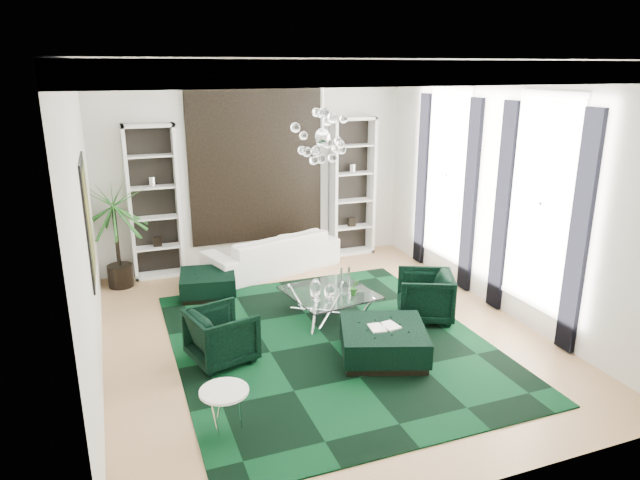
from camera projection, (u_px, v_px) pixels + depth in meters
name	position (u px, v px, depth m)	size (l,w,h in m)	color
floor	(320.00, 334.00, 8.36)	(6.00, 7.00, 0.02)	tan
ceiling	(320.00, 61.00, 7.25)	(6.00, 7.00, 0.02)	white
wall_back	(256.00, 167.00, 10.95)	(6.00, 0.02, 3.80)	silver
wall_front	(472.00, 302.00, 4.67)	(6.00, 0.02, 3.80)	silver
wall_left	(84.00, 228.00, 6.79)	(0.02, 7.00, 3.80)	silver
wall_right	(502.00, 191.00, 8.82)	(0.02, 7.00, 3.80)	silver
crown_molding	(320.00, 70.00, 7.28)	(6.00, 7.00, 0.18)	white
ceiling_medallion	(312.00, 64.00, 7.53)	(0.90, 0.90, 0.05)	white
tapestry	(256.00, 167.00, 10.90)	(2.50, 0.06, 2.80)	black
shelving_left	(154.00, 202.00, 10.25)	(0.90, 0.38, 2.80)	white
shelving_right	(352.00, 187.00, 11.57)	(0.90, 0.38, 2.80)	white
painting	(89.00, 220.00, 7.35)	(0.04, 1.30, 1.60)	black
window_near	(541.00, 203.00, 8.01)	(0.03, 1.10, 2.90)	white
curtain_near_a	(579.00, 235.00, 7.37)	(0.07, 0.30, 3.25)	black
curtain_near_b	(502.00, 209.00, 8.77)	(0.07, 0.30, 3.25)	black
window_far	(447.00, 174.00, 10.16)	(0.03, 1.10, 2.90)	white
curtain_far_a	(470.00, 197.00, 9.52)	(0.07, 0.30, 3.25)	black
curtain_far_b	(422.00, 181.00, 10.92)	(0.07, 0.30, 3.25)	black
rug	(329.00, 342.00, 8.05)	(4.20, 5.00, 0.02)	black
sofa	(272.00, 252.00, 10.81)	(2.54, 0.99, 0.74)	white
armchair_left	(222.00, 336.00, 7.48)	(0.77, 0.79, 0.72)	black
armchair_right	(425.00, 296.00, 8.73)	(0.80, 0.82, 0.75)	black
coffee_table	(330.00, 304.00, 8.84)	(1.22, 1.22, 0.42)	white
ottoman_side	(208.00, 284.00, 9.67)	(0.91, 0.91, 0.40)	black
ottoman_front	(383.00, 342.00, 7.60)	(1.10, 1.10, 0.44)	black
book	(384.00, 326.00, 7.53)	(0.41, 0.27, 0.03)	white
side_table	(225.00, 412.00, 6.01)	(0.52, 0.52, 0.50)	white
palm	(115.00, 222.00, 9.80)	(1.49, 1.49, 2.38)	#22611F
chandelier	(322.00, 137.00, 7.60)	(0.85, 0.85, 0.77)	white
table_plant	(355.00, 287.00, 8.61)	(0.14, 0.12, 0.26)	#22611F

